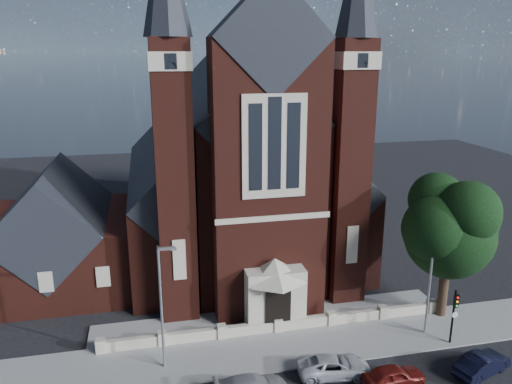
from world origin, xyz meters
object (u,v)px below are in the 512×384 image
street_lamp_left (162,302)px  car_white_suv (334,366)px  street_lamp_right (432,274)px  traffic_signal (454,310)px  parish_hall (57,239)px  car_navy (482,364)px  street_tree (454,230)px  church (235,168)px  car_dark_red (394,376)px

street_lamp_left → car_white_suv: size_ratio=1.81×
street_lamp_right → traffic_signal: bearing=-60.0°
parish_hall → traffic_signal: 31.20m
traffic_signal → car_white_suv: 9.25m
traffic_signal → car_navy: bearing=-90.3°
street_lamp_left → street_lamp_right: 18.00m
street_lamp_left → car_navy: (18.89, -4.80, -3.93)m
street_lamp_left → traffic_signal: bearing=-4.8°
street_tree → street_lamp_right: bearing=-145.7°
traffic_signal → car_navy: 3.75m
church → street_lamp_left: bearing=-112.7°
parish_hall → street_lamp_left: size_ratio=1.51×
car_dark_red → car_white_suv: bearing=56.1°
car_dark_red → church: bearing=7.9°
street_tree → street_lamp_right: (-2.51, -1.71, -2.36)m
car_white_suv → street_tree: bearing=-58.9°
parish_hall → street_tree: bearing=-23.3°
car_navy → street_lamp_left: bearing=56.2°
church → car_navy: 27.22m
street_tree → car_white_suv: street_tree is taller
church → car_navy: (10.98, -23.74, -7.52)m
street_lamp_left → street_lamp_right: (18.00, 0.00, 0.00)m
street_tree → car_dark_red: bearing=-139.4°
parish_hall → street_lamp_left: (8.09, -14.00, 0.59)m
street_lamp_right → car_navy: size_ratio=2.00×
church → street_lamp_right: (10.09, -18.94, -3.59)m
street_tree → traffic_signal: bearing=-115.9°
street_tree → car_white_suv: 13.15m
parish_hall → traffic_signal: size_ratio=3.05×
street_lamp_right → car_white_suv: (-8.03, -2.95, -3.98)m
car_white_suv → traffic_signal: bearing=-74.0°
church → parish_hall: church is taller
traffic_signal → car_navy: traffic_signal is taller
church → parish_hall: bearing=-162.8°
street_lamp_left → car_dark_red: size_ratio=2.11×
car_dark_red → traffic_signal: bearing=-66.4°
parish_hall → car_dark_red: size_ratio=3.18×
street_lamp_left → traffic_signal: 19.08m
church → street_tree: size_ratio=3.26×
street_tree → car_navy: 9.19m
church → traffic_signal: size_ratio=8.72×
church → car_white_suv: bearing=-84.6°
street_tree → car_navy: (-1.62, -6.51, -6.29)m
parish_hall → street_tree: 31.27m
street_lamp_right → car_dark_red: street_lamp_right is taller
car_dark_red → street_lamp_right: bearing=-51.0°
street_lamp_right → car_navy: street_lamp_right is taller
parish_hall → car_white_suv: (18.06, -16.95, -3.39)m
parish_hall → street_lamp_left: bearing=-60.0°
street_tree → traffic_signal: (-1.60, -3.28, -4.38)m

